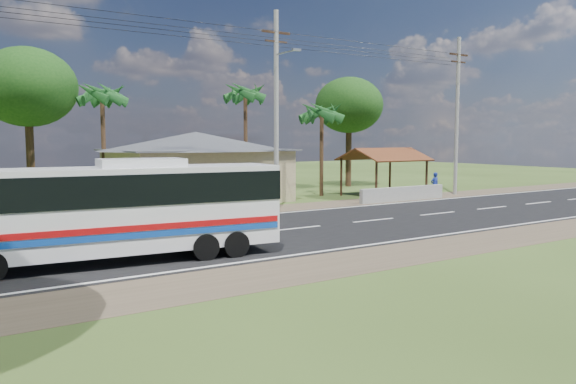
% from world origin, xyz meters
% --- Properties ---
extents(ground, '(120.00, 120.00, 0.00)m').
position_xyz_m(ground, '(0.00, 0.00, 0.00)').
color(ground, '#2F4418').
rests_on(ground, ground).
extents(road, '(120.00, 16.00, 0.03)m').
position_xyz_m(road, '(0.00, 0.00, 0.01)').
color(road, black).
rests_on(road, ground).
extents(house, '(12.40, 10.00, 5.00)m').
position_xyz_m(house, '(1.00, 13.00, 2.64)').
color(house, tan).
rests_on(house, ground).
extents(waiting_shed, '(5.20, 4.48, 3.35)m').
position_xyz_m(waiting_shed, '(13.00, 8.50, 2.73)').
color(waiting_shed, '#361F13').
rests_on(waiting_shed, ground).
extents(concrete_barrier, '(7.00, 0.30, 0.90)m').
position_xyz_m(concrete_barrier, '(12.00, 5.60, 0.45)').
color(concrete_barrier, '#9E9E99').
rests_on(concrete_barrier, ground).
extents(utility_poles, '(32.80, 2.22, 11.00)m').
position_xyz_m(utility_poles, '(2.67, 6.49, 5.77)').
color(utility_poles, '#9E9E99').
rests_on(utility_poles, ground).
extents(palm_near, '(2.80, 2.80, 6.70)m').
position_xyz_m(palm_near, '(9.50, 11.00, 5.71)').
color(palm_near, '#47301E').
rests_on(palm_near, ground).
extents(palm_mid, '(2.80, 2.80, 8.20)m').
position_xyz_m(palm_mid, '(6.00, 15.50, 7.16)').
color(palm_mid, '#47301E').
rests_on(palm_mid, ground).
extents(palm_far, '(2.80, 2.80, 7.70)m').
position_xyz_m(palm_far, '(-4.00, 16.00, 6.68)').
color(palm_far, '#47301E').
rests_on(palm_far, ground).
extents(tree_behind_house, '(6.00, 6.00, 9.61)m').
position_xyz_m(tree_behind_house, '(-8.00, 18.00, 7.12)').
color(tree_behind_house, '#47301E').
rests_on(tree_behind_house, ground).
extents(tree_behind_shed, '(5.60, 5.60, 9.02)m').
position_xyz_m(tree_behind_shed, '(16.00, 16.00, 6.68)').
color(tree_behind_shed, '#47301E').
rests_on(tree_behind_shed, ground).
extents(coach_bus, '(10.87, 3.36, 3.32)m').
position_xyz_m(coach_bus, '(-8.66, -2.45, 1.90)').
color(coach_bus, silver).
rests_on(coach_bus, ground).
extents(motorcycle, '(1.71, 0.96, 0.85)m').
position_xyz_m(motorcycle, '(1.13, 5.72, 0.42)').
color(motorcycle, black).
rests_on(motorcycle, ground).
extents(person, '(0.66, 0.47, 1.70)m').
position_xyz_m(person, '(15.30, 5.95, 0.85)').
color(person, navy).
rests_on(person, ground).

